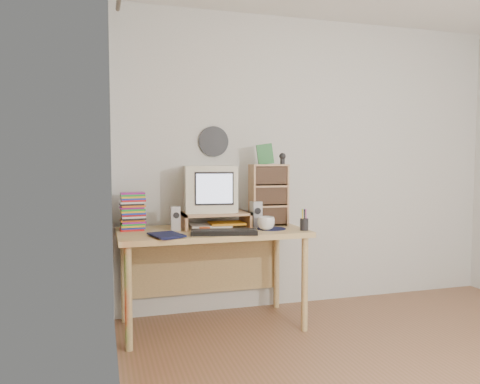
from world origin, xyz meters
TOP-DOWN VIEW (x-y plane):
  - back_wall at (0.00, 1.75)m, footprint 3.50×0.00m
  - left_wall at (-1.75, 0.00)m, footprint 0.00×3.50m
  - curtain at (-1.71, 0.48)m, footprint 0.00×2.20m
  - wall_disc at (-0.93, 1.73)m, footprint 0.25×0.02m
  - desk at (-1.03, 1.44)m, footprint 1.40×0.70m
  - monitor_riser at (-0.98, 1.48)m, footprint 0.52×0.30m
  - crt_monitor at (-1.01, 1.53)m, footprint 0.43×0.43m
  - speaker_left at (-1.30, 1.42)m, footprint 0.07×0.07m
  - speaker_right at (-0.67, 1.40)m, footprint 0.09×0.09m
  - keyboard at (-1.00, 1.13)m, footprint 0.49×0.26m
  - dvd_stack at (-1.61, 1.52)m, footprint 0.18×0.13m
  - cd_rack at (-0.54, 1.47)m, footprint 0.30×0.17m
  - mug at (-0.64, 1.24)m, footprint 0.16×0.16m
  - diary at (-1.50, 1.12)m, footprint 0.27×0.23m
  - mousepad at (-0.58, 1.28)m, footprint 0.25×0.25m
  - pen_cup at (-0.38, 1.14)m, footprint 0.08×0.08m
  - papers at (-0.98, 1.47)m, footprint 0.32×0.24m
  - red_box at (-1.11, 1.27)m, footprint 0.08×0.05m
  - game_box at (-0.57, 1.46)m, footprint 0.13×0.04m
  - webcam at (-0.44, 1.43)m, footprint 0.06×0.06m

SIDE VIEW (x-z plane):
  - desk at x=-1.03m, z-range 0.24..0.99m
  - mousepad at x=-0.58m, z-range 0.75..0.75m
  - keyboard at x=-1.00m, z-range 0.75..0.78m
  - red_box at x=-1.11m, z-range 0.75..0.79m
  - papers at x=-0.98m, z-range 0.75..0.79m
  - diary at x=-1.50m, z-range 0.75..0.80m
  - mug at x=-0.64m, z-range 0.75..0.85m
  - pen_cup at x=-0.38m, z-range 0.75..0.88m
  - speaker_left at x=-1.30m, z-range 0.75..0.93m
  - monitor_riser at x=-0.98m, z-range 0.78..0.90m
  - speaker_right at x=-0.67m, z-range 0.75..0.95m
  - dvd_stack at x=-1.61m, z-range 0.75..1.00m
  - cd_rack at x=-0.54m, z-range 0.75..1.24m
  - crt_monitor at x=-1.01m, z-range 0.87..1.23m
  - curtain at x=-1.71m, z-range 0.05..2.25m
  - back_wall at x=0.00m, z-range -0.50..3.00m
  - left_wall at x=-1.75m, z-range -0.50..3.00m
  - webcam at x=-0.44m, z-range 1.24..1.33m
  - game_box at x=-0.57m, z-range 1.24..1.40m
  - wall_disc at x=-0.93m, z-range 1.30..1.55m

